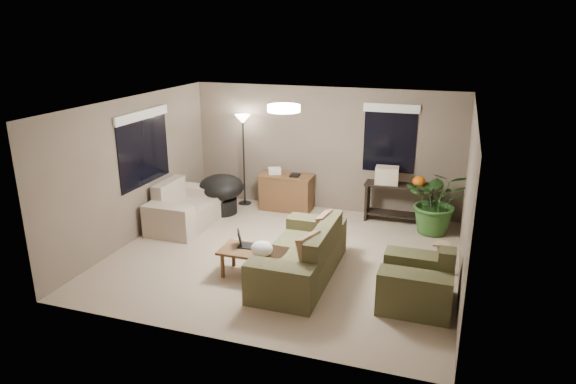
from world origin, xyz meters
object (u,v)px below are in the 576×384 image
(loveseat, at_px, (184,210))
(armchair, at_px, (417,284))
(floor_lamp, at_px, (243,130))
(coffee_table, at_px, (253,254))
(main_sofa, at_px, (303,258))
(papasan_chair, at_px, (222,191))
(cat_scratching_post, at_px, (439,260))
(desk, at_px, (286,192))
(console_table, at_px, (399,200))
(houseplant, at_px, (437,208))

(loveseat, relative_size, armchair, 1.60)
(loveseat, xyz_separation_m, floor_lamp, (0.59, 1.52, 1.30))
(coffee_table, xyz_separation_m, floor_lamp, (-1.44, 3.03, 1.24))
(main_sofa, height_order, armchair, same)
(loveseat, bearing_deg, papasan_chair, 65.92)
(armchair, relative_size, cat_scratching_post, 2.00)
(desk, distance_m, floor_lamp, 1.56)
(console_table, bearing_deg, armchair, -78.32)
(main_sofa, distance_m, houseplant, 3.02)
(console_table, height_order, papasan_chair, papasan_chair)
(console_table, distance_m, houseplant, 0.81)
(main_sofa, bearing_deg, houseplant, 53.23)
(papasan_chair, xyz_separation_m, floor_lamp, (0.21, 0.67, 1.13))
(loveseat, xyz_separation_m, cat_scratching_post, (4.69, -0.53, -0.08))
(loveseat, relative_size, cat_scratching_post, 3.20)
(desk, xyz_separation_m, houseplant, (2.99, -0.32, 0.10))
(floor_lamp, bearing_deg, loveseat, -111.25)
(coffee_table, bearing_deg, armchair, -1.66)
(coffee_table, height_order, desk, desk)
(main_sofa, distance_m, console_table, 2.98)
(main_sofa, height_order, papasan_chair, main_sofa)
(main_sofa, bearing_deg, loveseat, 154.67)
(loveseat, relative_size, desk, 1.45)
(loveseat, bearing_deg, desk, 42.87)
(armchair, height_order, coffee_table, armchair)
(armchair, xyz_separation_m, cat_scratching_post, (0.24, 1.06, -0.08))
(floor_lamp, distance_m, cat_scratching_post, 4.79)
(houseplant, distance_m, cat_scratching_post, 1.67)
(loveseat, height_order, desk, loveseat)
(desk, height_order, houseplant, houseplant)
(houseplant, bearing_deg, main_sofa, -126.77)
(loveseat, distance_m, armchair, 4.72)
(loveseat, distance_m, console_table, 4.10)
(armchair, xyz_separation_m, coffee_table, (-2.43, 0.07, 0.06))
(main_sofa, relative_size, cat_scratching_post, 4.40)
(papasan_chair, height_order, houseplant, houseplant)
(coffee_table, height_order, console_table, console_table)
(floor_lamp, relative_size, cat_scratching_post, 3.82)
(main_sofa, xyz_separation_m, cat_scratching_post, (1.95, 0.77, -0.08))
(main_sofa, distance_m, cat_scratching_post, 2.10)
(papasan_chair, bearing_deg, armchair, -30.83)
(cat_scratching_post, bearing_deg, main_sofa, -158.52)
(floor_lamp, relative_size, houseplant, 1.56)
(console_table, bearing_deg, loveseat, -158.80)
(coffee_table, height_order, floor_lamp, floor_lamp)
(main_sofa, relative_size, houseplant, 1.80)
(main_sofa, bearing_deg, cat_scratching_post, 21.48)
(floor_lamp, height_order, cat_scratching_post, floor_lamp)
(houseplant, bearing_deg, papasan_chair, -176.26)
(desk, bearing_deg, houseplant, -6.15)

